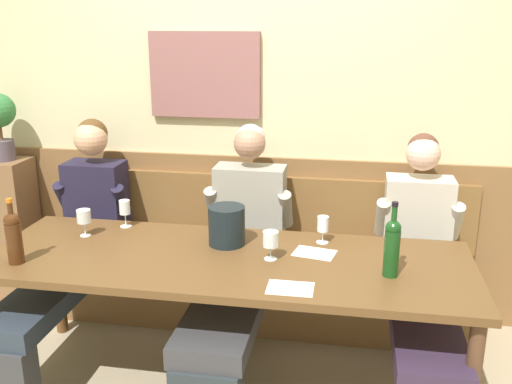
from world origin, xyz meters
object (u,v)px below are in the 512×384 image
Objects in this scene: person_right_seat at (74,238)px; wine_bottle_clear_water at (14,236)px; wine_glass_mid_right at (125,208)px; person_center_left_seat at (421,268)px; wine_glass_center_rear at (271,240)px; ice_bucket at (227,225)px; wine_bottle_amber_mid at (392,245)px; wine_glass_mid_left at (84,218)px; wall_bench at (252,281)px; wine_glass_by_bottle at (323,226)px; dining_table at (227,270)px; person_left_seat at (239,255)px.

person_right_seat reaches higher than wine_bottle_clear_water.
wine_glass_mid_right is (0.35, -0.02, 0.22)m from person_right_seat.
person_center_left_seat is 8.77× the size of wine_glass_center_rear.
ice_bucket is 0.58× the size of wine_bottle_amber_mid.
wine_bottle_clear_water is 0.44m from wine_glass_mid_left.
person_right_seat reaches higher than wine_glass_center_rear.
wine_bottle_amber_mid is at bearing -115.32° from person_center_left_seat.
wall_bench is at bearing 107.68° from wine_glass_center_rear.
person_center_left_seat is at bearing 22.26° from wine_glass_center_rear.
wine_bottle_amber_mid is 1.54m from wine_glass_mid_right.
wine_glass_by_bottle is at bearing 47.90° from wine_glass_center_rear.
person_right_seat reaches higher than ice_bucket.
person_right_seat is at bearing 179.34° from person_center_left_seat.
dining_table is 11.72× the size of ice_bucket.
dining_table is 16.19× the size of wine_glass_mid_left.
wine_bottle_clear_water is 1.26m from wine_glass_center_rear.
wine_glass_center_rear is at bearing 171.14° from wine_bottle_amber_mid.
person_right_seat is 8.17× the size of wine_glass_mid_right.
dining_table is at bearing 174.47° from wine_bottle_amber_mid.
dining_table is (0.00, -0.71, 0.40)m from wall_bench.
wine_glass_mid_right reaches higher than wine_glass_mid_left.
wine_glass_mid_left is (-0.84, 0.16, 0.18)m from dining_table.
person_right_seat is 1.90m from wine_bottle_amber_mid.
person_left_seat is at bearing 79.10° from ice_bucket.
person_left_seat is 0.96m from wine_bottle_amber_mid.
wine_glass_by_bottle is (0.51, 0.11, -0.01)m from ice_bucket.
wall_bench is at bearing 43.51° from wine_bottle_clear_water.
wine_glass_mid_left is at bearing -174.48° from wine_glass_by_bottle.
wine_bottle_amber_mid is 2.46× the size of wine_glass_center_rear.
dining_table is at bearing -148.80° from wine_glass_by_bottle.
ice_bucket is (0.99, -0.18, 0.21)m from person_right_seat.
wine_bottle_clear_water is at bearing -156.52° from ice_bucket.
wine_glass_mid_right is at bearing 179.69° from person_left_seat.
person_left_seat is 0.53m from wine_glass_by_bottle.
wine_bottle_clear_water is at bearing -112.62° from wine_glass_mid_left.
wine_bottle_amber_mid is 0.50m from wine_glass_by_bottle.
person_right_seat is at bearing 177.23° from wine_glass_by_bottle.
wine_glass_mid_left reaches higher than wine_glass_center_rear.
person_left_seat is 3.91× the size of wine_bottle_clear_water.
person_left_seat is 8.15× the size of wine_glass_mid_right.
wine_bottle_amber_mid reaches higher than wine_bottle_clear_water.
wine_bottle_clear_water is (-0.97, -0.42, 0.04)m from ice_bucket.
wine_glass_mid_right is (-0.68, 0.34, 0.19)m from dining_table.
wine_glass_by_bottle is at bearing 5.52° from wine_glass_mid_left.
ice_bucket is 1.42× the size of wine_glass_center_rear.
person_right_seat reaches higher than wine_glass_mid_left.
ice_bucket is at bearing -167.97° from wine_glass_by_bottle.
ice_bucket is at bearing -94.08° from wall_bench.
wine_glass_by_bottle is 0.98× the size of wine_glass_mid_left.
wine_glass_by_bottle reaches higher than wine_glass_center_rear.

